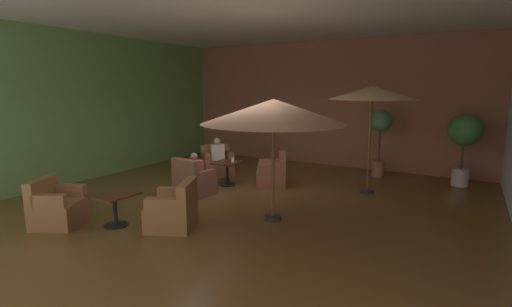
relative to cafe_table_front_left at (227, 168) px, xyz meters
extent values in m
cube|color=brown|center=(1.24, -1.18, -0.45)|extent=(9.82, 9.89, 0.02)
cube|color=#9C6048|center=(1.24, 3.72, 1.50)|extent=(9.82, 0.08, 3.89)
cube|color=#699A53|center=(-3.64, -1.18, 1.50)|extent=(0.08, 9.89, 3.89)
cube|color=silver|center=(1.24, -1.18, 3.48)|extent=(9.82, 9.89, 0.06)
cylinder|color=black|center=(0.00, 0.00, -0.43)|extent=(0.40, 0.40, 0.02)
cylinder|color=black|center=(0.00, 0.00, -0.15)|extent=(0.07, 0.07, 0.57)
cube|color=#492919|center=(0.00, 0.00, 0.15)|extent=(0.66, 0.66, 0.03)
cube|color=brown|center=(-0.83, 0.73, -0.21)|extent=(1.07, 1.08, 0.45)
cube|color=brown|center=(-1.04, 0.92, 0.21)|extent=(0.65, 0.71, 0.39)
cube|color=brown|center=(-0.58, 0.96, 0.13)|extent=(0.52, 0.48, 0.24)
cube|color=brown|center=(-1.02, 0.46, 0.13)|extent=(0.52, 0.48, 0.24)
cube|color=brown|center=(-0.16, -1.10, -0.24)|extent=(0.86, 0.82, 0.40)
cube|color=brown|center=(-0.21, -1.37, 0.20)|extent=(0.78, 0.27, 0.48)
cube|color=brown|center=(-0.47, -1.01, 0.06)|extent=(0.21, 0.57, 0.20)
cube|color=brown|center=(0.16, -1.11, 0.06)|extent=(0.21, 0.57, 0.20)
cube|color=brown|center=(0.98, 0.51, -0.23)|extent=(0.97, 0.98, 0.41)
cube|color=brown|center=(1.23, 0.64, 0.19)|extent=(0.47, 0.72, 0.43)
cube|color=brown|center=(1.08, 0.23, 0.08)|extent=(0.56, 0.39, 0.22)
cube|color=brown|center=(0.82, 0.75, 0.08)|extent=(0.56, 0.39, 0.22)
cylinder|color=black|center=(-0.15, -3.36, -0.43)|extent=(0.43, 0.43, 0.02)
cylinder|color=black|center=(-0.15, -3.36, -0.15)|extent=(0.07, 0.07, 0.57)
cube|color=#482A14|center=(-0.15, -3.36, 0.15)|extent=(0.72, 0.72, 0.03)
cube|color=brown|center=(0.78, -2.92, -0.22)|extent=(1.04, 1.07, 0.43)
cube|color=brown|center=(1.05, -2.79, 0.20)|extent=(0.50, 0.81, 0.42)
cube|color=brown|center=(0.89, -3.24, 0.09)|extent=(0.60, 0.39, 0.21)
cube|color=brown|center=(0.60, -2.63, 0.09)|extent=(0.60, 0.39, 0.21)
cube|color=brown|center=(-1.06, -3.83, -0.22)|extent=(1.02, 1.06, 0.44)
cube|color=brown|center=(-1.31, -3.96, 0.21)|extent=(0.52, 0.80, 0.42)
cube|color=brown|center=(-1.17, -3.51, 0.12)|extent=(0.58, 0.39, 0.22)
cube|color=brown|center=(-0.87, -4.10, 0.12)|extent=(0.58, 0.39, 0.22)
cylinder|color=#2D2D2D|center=(3.26, 1.06, -0.40)|extent=(0.32, 0.32, 0.08)
cylinder|color=brown|center=(3.26, 1.06, 0.78)|extent=(0.06, 0.06, 2.44)
cone|color=#DFBA82|center=(3.26, 1.06, 1.90)|extent=(2.00, 2.00, 0.30)
cylinder|color=#2D2D2D|center=(2.16, -1.67, -0.40)|extent=(0.32, 0.32, 0.08)
cylinder|color=brown|center=(2.16, -1.67, 0.66)|extent=(0.06, 0.06, 2.20)
cone|color=#9B6A4E|center=(2.16, -1.67, 1.60)|extent=(2.63, 2.63, 0.44)
cylinder|color=#AB6845|center=(3.13, 2.85, -0.22)|extent=(0.36, 0.36, 0.44)
cylinder|color=brown|center=(3.13, 2.85, 0.43)|extent=(0.06, 0.06, 0.86)
sphere|color=#4B8B53|center=(3.13, 2.85, 1.12)|extent=(0.60, 0.60, 0.60)
cylinder|color=silver|center=(5.14, 2.88, -0.22)|extent=(0.40, 0.40, 0.43)
cylinder|color=brown|center=(5.14, 2.88, 0.32)|extent=(0.06, 0.06, 0.65)
sphere|color=#447F41|center=(5.14, 2.88, 0.98)|extent=(0.79, 0.79, 0.79)
cube|color=#B25345|center=(-0.16, -1.10, 0.17)|extent=(0.42, 0.29, 0.42)
sphere|color=olive|center=(-0.16, -1.10, 0.46)|extent=(0.17, 0.17, 0.17)
cube|color=silver|center=(-0.83, 0.73, 0.23)|extent=(0.43, 0.44, 0.44)
sphere|color=tan|center=(-0.83, 0.73, 0.54)|extent=(0.19, 0.19, 0.19)
cylinder|color=white|center=(0.14, 0.04, 0.22)|extent=(0.08, 0.08, 0.11)
camera|label=1|loc=(5.21, -7.63, 2.02)|focal=26.12mm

